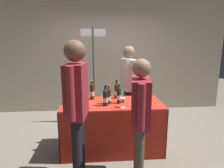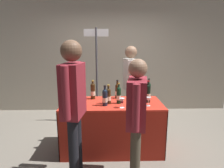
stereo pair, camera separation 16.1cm
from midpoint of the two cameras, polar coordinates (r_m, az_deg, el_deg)
ground_plane at (r=3.38m, az=1.44°, el=-18.50°), size 12.00×12.00×0.00m
back_partition at (r=4.90m, az=0.32°, el=10.37°), size 6.08×0.12×3.15m
tasting_table at (r=3.13m, az=1.50°, el=-9.87°), size 1.57×0.74×0.79m
featured_wine_bottle at (r=3.25m, az=2.99°, el=-1.99°), size 0.07×0.07×0.32m
display_bottle_0 at (r=3.26m, az=12.16°, el=-2.00°), size 0.07×0.07×0.35m
display_bottle_1 at (r=2.96m, az=0.50°, el=-3.49°), size 0.07×0.07×0.30m
display_bottle_2 at (r=3.10m, az=12.09°, el=-2.66°), size 0.08×0.08×0.35m
display_bottle_3 at (r=3.28m, az=-10.52°, el=-2.24°), size 0.07×0.07×0.30m
display_bottle_4 at (r=2.87m, az=-0.50°, el=-3.89°), size 0.08×0.08×0.31m
display_bottle_5 at (r=3.22m, az=-4.26°, el=-2.01°), size 0.08×0.08×0.32m
display_bottle_6 at (r=2.97m, az=3.56°, el=-3.27°), size 0.07×0.07×0.32m
display_bottle_7 at (r=3.03m, az=-10.96°, el=-3.24°), size 0.07×0.07×0.31m
wine_glass_near_vendor at (r=2.79m, az=4.64°, el=-5.04°), size 0.08×0.08×0.15m
wine_glass_mid at (r=2.94m, az=12.30°, el=-4.60°), size 0.08×0.08×0.13m
vendor_presenter at (r=3.71m, az=6.74°, el=0.81°), size 0.27×0.57×1.66m
taster_foreground_right at (r=2.29m, az=9.34°, el=-8.37°), size 0.29×0.59×1.55m
taster_foreground_left at (r=2.27m, az=-9.36°, el=-5.01°), size 0.26×0.55×1.75m
booth_signpost at (r=4.05m, az=-3.42°, el=5.00°), size 0.50×0.04×2.02m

